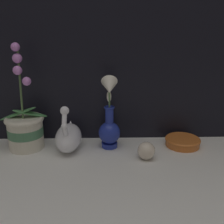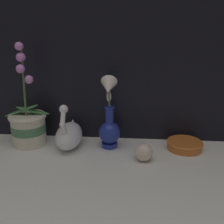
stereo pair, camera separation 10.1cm
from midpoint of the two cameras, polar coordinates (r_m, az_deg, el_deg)
ground_plane at (r=0.97m, az=-4.42°, el=-11.69°), size 2.80×2.80×0.00m
orchid_potted_plant at (r=1.14m, az=-21.01°, el=-3.24°), size 0.20×0.16×0.43m
swan_figurine at (r=1.09m, az=-12.28°, el=-5.21°), size 0.11×0.20×0.20m
blue_vase at (r=1.06m, az=-3.49°, el=-2.42°), size 0.09×0.13×0.31m
glass_sphere at (r=1.00m, az=4.38°, el=-8.46°), size 0.07×0.07×0.07m
amber_dish at (r=1.13m, az=12.50°, el=-6.27°), size 0.15×0.15×0.03m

